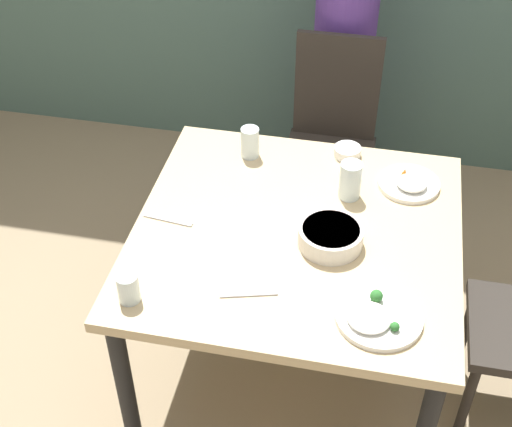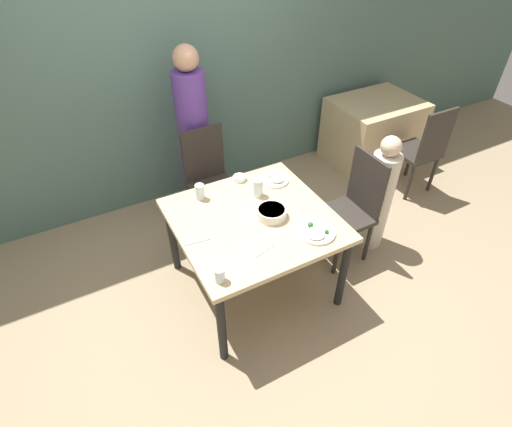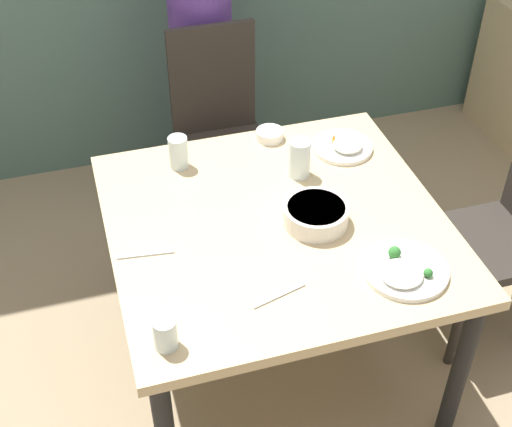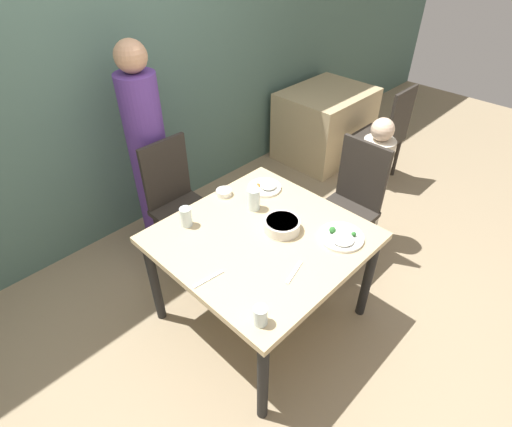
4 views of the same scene
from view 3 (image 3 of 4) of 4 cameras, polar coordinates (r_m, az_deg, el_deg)
The scene contains 14 objects.
ground_plane at distance 2.89m, azimuth 1.39°, elevation -11.51°, with size 10.00×10.00×0.00m, color #998466.
dining_table at distance 2.42m, azimuth 1.63°, elevation -2.03°, with size 1.11×1.08×0.72m.
chair_adult_spot at distance 3.18m, azimuth -2.90°, elevation 6.62°, with size 0.40×0.40×0.96m.
chair_child_spot at distance 2.82m, azimuth 19.50°, elevation -0.94°, with size 0.40×0.40×0.96m.
person_adult at distance 3.31m, azimuth -4.37°, elevation 12.96°, with size 0.28×0.28×1.60m.
bowl_curry at distance 2.34m, azimuth 4.81°, elevation -0.07°, with size 0.22×0.22×0.07m.
plate_rice_adult at distance 2.22m, azimuth 11.77°, elevation -4.44°, with size 0.26×0.26×0.06m.
plate_rice_child at distance 2.70m, azimuth 7.03°, elevation 5.34°, with size 0.23×0.23×0.05m.
bowl_rice_small at distance 2.74m, azimuth 1.10°, elevation 6.36°, with size 0.10×0.10×0.04m.
glass_water_tall at distance 2.53m, azimuth 3.50°, elevation 4.43°, with size 0.08×0.08×0.14m.
glass_water_short at distance 2.59m, azimuth -6.23°, elevation 4.90°, with size 0.07×0.07×0.12m.
glass_water_center at distance 1.97m, azimuth -7.27°, elevation -9.50°, with size 0.07×0.07×0.10m.
fork_steel at distance 2.27m, azimuth -8.84°, elevation -3.19°, with size 0.18×0.04×0.01m.
spoon_steel at distance 2.12m, azimuth 1.81°, elevation -6.51°, with size 0.18×0.07×0.01m.
Camera 3 is at (-0.57, -1.70, 2.26)m, focal length 50.00 mm.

